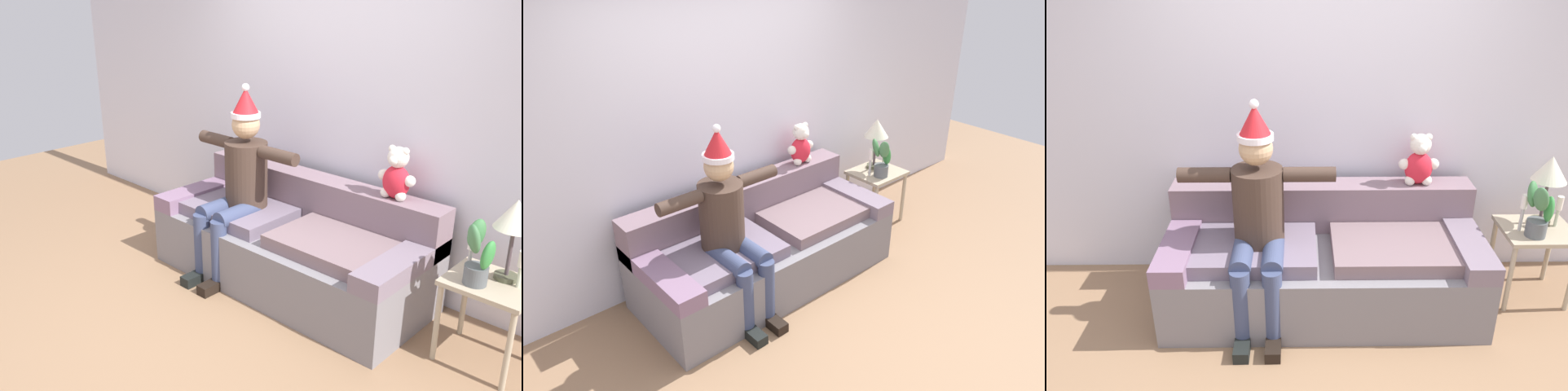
{
  "view_description": "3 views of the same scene",
  "coord_description": "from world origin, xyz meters",
  "views": [
    {
      "loc": [
        2.61,
        -2.08,
        2.24
      ],
      "look_at": [
        -0.12,
        0.77,
        0.77
      ],
      "focal_mm": 39.12,
      "sensor_mm": 36.0,
      "label": 1
    },
    {
      "loc": [
        -2.33,
        -1.97,
        2.74
      ],
      "look_at": [
        0.12,
        0.86,
        0.83
      ],
      "focal_mm": 35.97,
      "sensor_mm": 36.0,
      "label": 2
    },
    {
      "loc": [
        -0.15,
        -2.15,
        2.36
      ],
      "look_at": [
        -0.11,
        0.96,
        0.88
      ],
      "focal_mm": 35.75,
      "sensor_mm": 36.0,
      "label": 3
    }
  ],
  "objects": [
    {
      "name": "couch",
      "position": [
        0.0,
        1.0,
        0.33
      ],
      "size": [
        2.19,
        0.92,
        0.82
      ],
      "color": "gray",
      "rests_on": "ground_plane"
    },
    {
      "name": "table_lamp",
      "position": [
        1.58,
        1.15,
        0.96
      ],
      "size": [
        0.24,
        0.24,
        0.52
      ],
      "color": "#4D4F39",
      "rests_on": "side_table"
    },
    {
      "name": "person_seated",
      "position": [
        -0.44,
        0.84,
        0.79
      ],
      "size": [
        1.02,
        0.77,
        1.54
      ],
      "color": "#433128",
      "rests_on": "ground_plane"
    },
    {
      "name": "potted_plant",
      "position": [
        1.46,
        0.96,
        0.74
      ],
      "size": [
        0.21,
        0.23,
        0.4
      ],
      "color": "#575C60",
      "rests_on": "side_table"
    },
    {
      "name": "candle_short",
      "position": [
        1.67,
        1.1,
        0.71
      ],
      "size": [
        0.04,
        0.04,
        0.23
      ],
      "color": "beige",
      "rests_on": "side_table"
    },
    {
      "name": "side_table",
      "position": [
        1.53,
        1.06,
        0.47
      ],
      "size": [
        0.5,
        0.44,
        0.56
      ],
      "color": "tan",
      "rests_on": "ground_plane"
    },
    {
      "name": "teddy_bear",
      "position": [
        0.69,
        1.3,
        0.99
      ],
      "size": [
        0.29,
        0.17,
        0.38
      ],
      "color": "red",
      "rests_on": "couch"
    },
    {
      "name": "back_wall",
      "position": [
        0.0,
        1.55,
        1.35
      ],
      "size": [
        7.0,
        0.1,
        2.7
      ],
      "primitive_type": "cube",
      "color": "silver",
      "rests_on": "ground_plane"
    },
    {
      "name": "candle_tall",
      "position": [
        1.39,
        1.04,
        0.74
      ],
      "size": [
        0.04,
        0.04,
        0.27
      ],
      "color": "beige",
      "rests_on": "side_table"
    }
  ]
}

